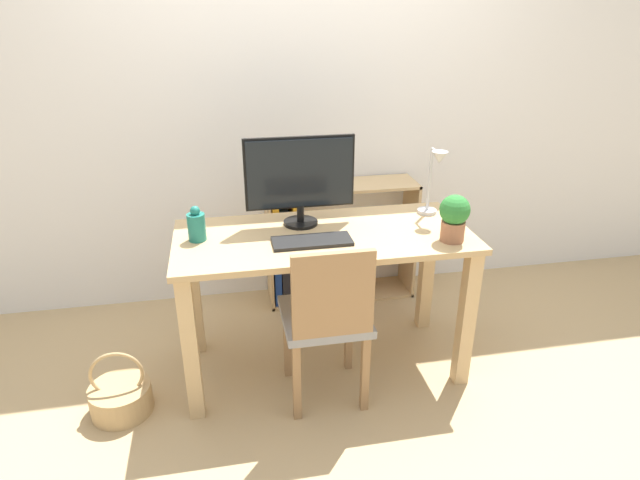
# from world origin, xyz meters

# --- Properties ---
(ground_plane) EXTENTS (10.00, 10.00, 0.00)m
(ground_plane) POSITION_xyz_m (0.00, 0.00, 0.00)
(ground_plane) COLOR tan
(wall_back) EXTENTS (8.00, 0.05, 2.60)m
(wall_back) POSITION_xyz_m (0.00, 0.90, 1.30)
(wall_back) COLOR white
(wall_back) RESTS_ON ground_plane
(desk) EXTENTS (1.44, 0.64, 0.77)m
(desk) POSITION_xyz_m (0.00, 0.00, 0.62)
(desk) COLOR tan
(desk) RESTS_ON ground_plane
(monitor) EXTENTS (0.54, 0.17, 0.45)m
(monitor) POSITION_xyz_m (-0.09, 0.15, 1.02)
(monitor) COLOR black
(monitor) RESTS_ON desk
(keyboard) EXTENTS (0.37, 0.15, 0.02)m
(keyboard) POSITION_xyz_m (-0.07, -0.09, 0.78)
(keyboard) COLOR black
(keyboard) RESTS_ON desk
(vase) EXTENTS (0.08, 0.08, 0.17)m
(vase) POSITION_xyz_m (-0.60, 0.04, 0.84)
(vase) COLOR #1E7266
(vase) RESTS_ON desk
(desk_lamp) EXTENTS (0.10, 0.19, 0.36)m
(desk_lamp) POSITION_xyz_m (0.59, 0.11, 0.99)
(desk_lamp) COLOR #B7B7BC
(desk_lamp) RESTS_ON desk
(potted_plant) EXTENTS (0.14, 0.14, 0.22)m
(potted_plant) POSITION_xyz_m (0.58, -0.19, 0.89)
(potted_plant) COLOR #9E6647
(potted_plant) RESTS_ON desk
(chair) EXTENTS (0.40, 0.40, 0.86)m
(chair) POSITION_xyz_m (-0.04, -0.28, 0.47)
(chair) COLOR gray
(chair) RESTS_ON ground_plane
(bookshelf) EXTENTS (0.94, 0.28, 0.77)m
(bookshelf) POSITION_xyz_m (0.08, 0.72, 0.34)
(bookshelf) COLOR tan
(bookshelf) RESTS_ON ground_plane
(basket) EXTENTS (0.29, 0.29, 0.34)m
(basket) POSITION_xyz_m (-1.02, -0.17, 0.08)
(basket) COLOR tan
(basket) RESTS_ON ground_plane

